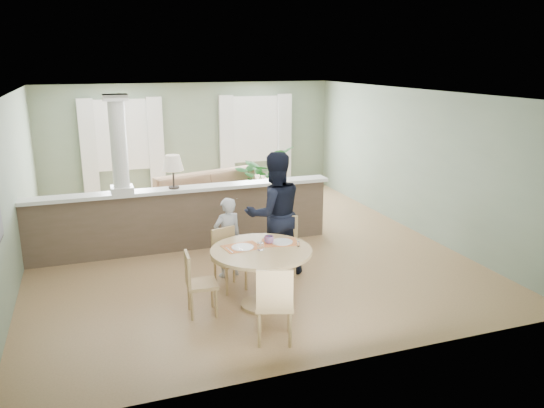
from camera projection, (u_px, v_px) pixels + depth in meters
name	position (u px, v px, depth m)	size (l,w,h in m)	color
ground	(238.00, 246.00, 9.46)	(8.00, 8.00, 0.00)	tan
room_shell	(225.00, 141.00, 9.54)	(7.02, 8.02, 2.71)	gray
pony_wall	(179.00, 211.00, 9.13)	(5.32, 0.38, 2.70)	brown
sofa	(215.00, 195.00, 11.26)	(3.02, 1.18, 0.88)	#826047
houseplant	(262.00, 179.00, 11.57)	(1.26, 1.10, 1.40)	#2A6A2C
dining_table	(261.00, 261.00, 7.02)	(1.35, 1.35, 0.92)	tan
chair_far_boy	(228.00, 256.00, 7.65)	(0.50, 0.50, 0.88)	tan
chair_far_man	(282.00, 245.00, 7.96)	(0.61, 0.61, 0.97)	tan
chair_near	(275.00, 301.00, 6.11)	(0.56, 0.56, 0.97)	tan
chair_side	(196.00, 281.00, 6.83)	(0.41, 0.41, 0.85)	tan
child_person	(228.00, 237.00, 8.02)	(0.45, 0.30, 1.24)	#A8A8AD
man_person	(274.00, 214.00, 8.07)	(0.93, 0.72, 1.91)	black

